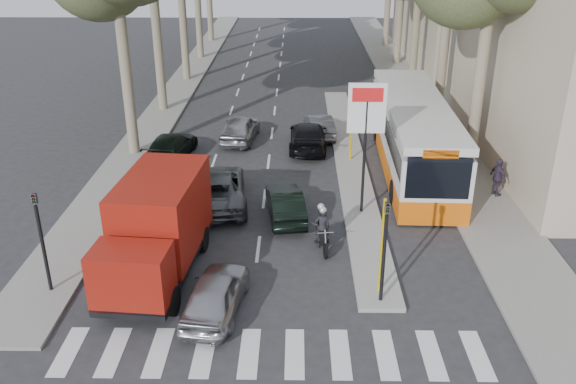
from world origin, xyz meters
The scene contains 19 objects.
ground centered at (0.00, 0.00, 0.00)m, with size 120.00×120.00×0.00m, color #28282B.
sidewalk_right centered at (8.60, 25.00, 0.06)m, with size 3.20×70.00×0.12m, color gray.
median_left centered at (-8.00, 28.00, 0.06)m, with size 2.40×64.00×0.12m, color gray.
traffic_island centered at (3.25, 11.00, 0.08)m, with size 1.50×26.00×0.16m, color gray.
billboard centered at (3.25, 5.00, 3.70)m, with size 1.50×12.10×5.60m.
traffic_light_island centered at (3.25, -1.50, 2.49)m, with size 0.16×0.41×3.60m.
traffic_light_left centered at (-7.60, -1.00, 2.49)m, with size 0.16×0.41×3.60m.
silver_hatchback centered at (-1.98, -2.00, 0.66)m, with size 1.57×3.90×1.33m, color #9FA1A7.
dark_hatchback centered at (0.07, 4.64, 0.63)m, with size 1.34×3.84×1.27m, color black.
queue_car_a centered at (-2.93, 6.00, 0.74)m, with size 2.45×5.32×1.48m, color #4F5257.
queue_car_b centered at (1.14, 13.00, 0.70)m, with size 1.96×4.82×1.40m, color black.
queue_car_c centered at (-2.62, 14.20, 0.73)m, with size 1.72×4.27×1.46m, color #989BA0.
queue_car_d centered at (1.80, 15.00, 0.63)m, with size 1.33×3.81×1.26m, color #4A4D51.
queue_car_e centered at (-5.92, 11.37, 0.66)m, with size 1.86×4.57×1.33m, color black.
red_truck centered at (-4.18, 0.27, 1.79)m, with size 2.94×6.54×3.39m.
city_bus centered at (6.20, 10.28, 1.81)m, with size 3.22×13.14×3.44m.
motorcycle centered at (1.47, 2.30, 0.79)m, with size 0.83×2.04×1.74m.
pedestrian_near centered at (9.37, 6.74, 0.98)m, with size 1.00×0.49×1.71m, color #382C43.
pedestrian_far centered at (7.20, 10.86, 1.02)m, with size 1.16×0.52×1.80m, color brown.
Camera 1 is at (0.51, -17.96, 11.37)m, focal length 38.00 mm.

